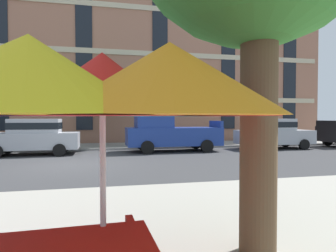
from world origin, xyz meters
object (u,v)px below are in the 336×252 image
object	(u,v)px
street_tree_middle	(103,88)
patio_umbrella	(102,88)
sedan_silver_midblock	(273,133)
pickup_blue	(169,133)
sedan_silver	(34,136)

from	to	relation	value
street_tree_middle	patio_umbrella	xyz separation A→B (m)	(-0.10, -15.35, -1.47)
sedan_silver_midblock	pickup_blue	bearing A→B (deg)	180.00
sedan_silver	pickup_blue	xyz separation A→B (m)	(6.86, 0.00, 0.08)
patio_umbrella	pickup_blue	bearing A→B (deg)	74.27
sedan_silver_midblock	patio_umbrella	bearing A→B (deg)	-127.91
sedan_silver	sedan_silver_midblock	xyz separation A→B (m)	(13.18, 0.00, 0.00)
sedan_silver	patio_umbrella	bearing A→B (deg)	-75.49
sedan_silver	patio_umbrella	size ratio (longest dim) A/B	1.21
sedan_silver_midblock	street_tree_middle	world-z (taller)	street_tree_middle
street_tree_middle	patio_umbrella	world-z (taller)	street_tree_middle
pickup_blue	patio_umbrella	world-z (taller)	patio_umbrella
pickup_blue	patio_umbrella	xyz separation A→B (m)	(-3.58, -12.70, 1.11)
pickup_blue	patio_umbrella	bearing A→B (deg)	-105.73
pickup_blue	sedan_silver_midblock	bearing A→B (deg)	-0.00
street_tree_middle	pickup_blue	bearing A→B (deg)	-37.28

